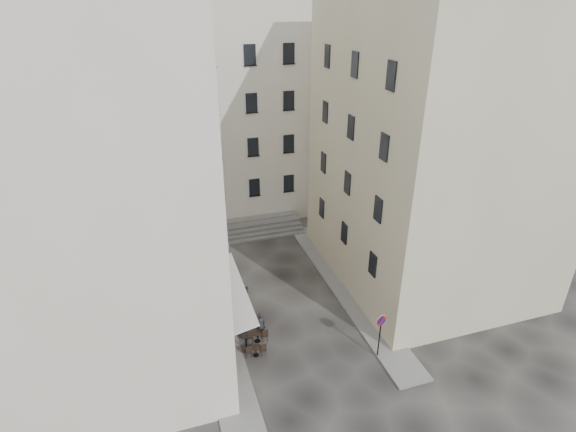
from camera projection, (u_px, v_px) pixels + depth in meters
name	position (u px, v px, depth m)	size (l,w,h in m)	color
ground	(296.00, 329.00, 26.80)	(90.00, 90.00, 0.00)	black
sidewalk_left	(210.00, 303.00, 28.97)	(2.00, 22.00, 0.12)	slate
sidewalk_right	(345.00, 287.00, 30.56)	(2.00, 18.00, 0.12)	slate
building_left	(75.00, 168.00, 21.96)	(12.20, 16.20, 20.60)	beige
building_right	(436.00, 146.00, 28.54)	(12.20, 14.20, 18.60)	#BAB18A
building_back	(216.00, 106.00, 38.66)	(18.20, 10.20, 18.60)	beige
cafe_storefront	(219.00, 307.00, 25.65)	(1.74, 7.30, 3.50)	#410B09
stone_steps	(248.00, 229.00, 37.38)	(9.00, 3.15, 0.80)	#5E5B59
bollard_near	(246.00, 345.00, 24.83)	(0.12, 0.12, 0.98)	black
bollard_mid	(234.00, 307.00, 27.82)	(0.12, 0.12, 0.98)	black
bollard_far	(223.00, 277.00, 30.82)	(0.12, 0.12, 0.98)	black
no_parking_sign	(381.00, 328.00, 23.88)	(0.63, 0.17, 2.82)	black
bistro_table_a	(256.00, 350.00, 24.66)	(1.14, 0.53, 0.80)	black
bistro_table_b	(257.00, 336.00, 25.66)	(1.20, 0.56, 0.85)	black
bistro_table_c	(232.00, 323.00, 26.68)	(1.18, 0.55, 0.83)	black
bistro_table_d	(232.00, 297.00, 28.98)	(1.15, 0.54, 0.81)	black
bistro_table_e	(237.00, 293.00, 29.26)	(1.34, 0.63, 0.94)	black
pedestrian	(260.00, 325.00, 25.87)	(0.62, 0.40, 1.69)	#222328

